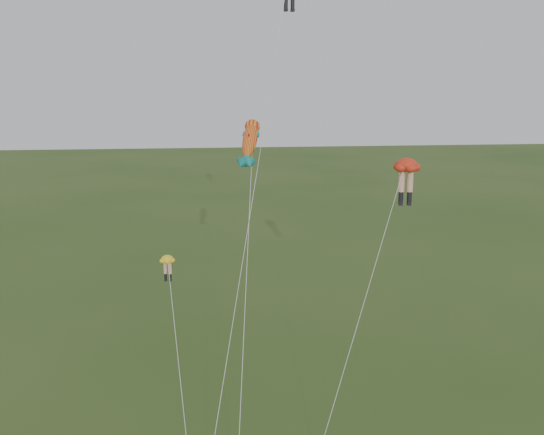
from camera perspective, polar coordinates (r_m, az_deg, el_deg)
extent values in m
cylinder|color=black|center=(40.23, 1.31, 19.46)|extent=(0.26, 0.26, 0.57)
cube|color=black|center=(40.18, 1.31, 18.94)|extent=(0.25, 0.36, 0.16)
cylinder|color=black|center=(40.38, 1.95, 19.42)|extent=(0.26, 0.26, 0.57)
cube|color=black|center=(40.34, 1.95, 18.91)|extent=(0.25, 0.36, 0.16)
cylinder|color=silver|center=(32.63, -1.67, 2.81)|extent=(5.88, 15.14, 24.91)
ellipsoid|color=red|center=(34.32, 12.56, 4.86)|extent=(1.73, 1.73, 0.78)
cylinder|color=#E6A187|center=(34.40, 12.10, 3.36)|extent=(0.34, 0.34, 1.19)
cylinder|color=black|center=(34.55, 12.03, 1.90)|extent=(0.27, 0.27, 0.59)
cube|color=black|center=(34.62, 12.00, 1.28)|extent=(0.23, 0.37, 0.17)
cylinder|color=#E6A187|center=(34.50, 12.87, 3.35)|extent=(0.34, 0.34, 1.19)
cylinder|color=black|center=(34.65, 12.80, 1.90)|extent=(0.27, 0.27, 0.59)
cube|color=black|center=(34.72, 12.77, 1.27)|extent=(0.23, 0.37, 0.17)
cylinder|color=silver|center=(32.11, 8.74, -7.63)|extent=(5.99, 6.26, 13.94)
ellipsoid|color=yellow|center=(33.91, -9.83, -3.86)|extent=(1.05, 1.05, 0.44)
cylinder|color=#E6A187|center=(34.10, -10.02, -4.68)|extent=(0.19, 0.19, 0.67)
cylinder|color=black|center=(34.25, -9.98, -5.48)|extent=(0.15, 0.15, 0.33)
cube|color=black|center=(34.31, -9.97, -5.83)|extent=(0.15, 0.21, 0.10)
cylinder|color=#E6A187|center=(34.02, -9.58, -4.70)|extent=(0.19, 0.19, 0.67)
cylinder|color=black|center=(34.17, -9.55, -5.51)|extent=(0.15, 0.15, 0.33)
cube|color=black|center=(34.24, -9.54, -5.85)|extent=(0.15, 0.21, 0.10)
cylinder|color=silver|center=(30.98, -8.76, -13.66)|extent=(1.35, 9.41, 8.72)
ellipsoid|color=orange|center=(33.68, -2.07, 7.43)|extent=(1.60, 2.93, 2.58)
sphere|color=orange|center=(33.68, -2.07, 7.43)|extent=(1.20, 1.46, 1.27)
cone|color=#127677|center=(33.68, -2.07, 7.43)|extent=(0.98, 1.32, 1.21)
cone|color=#127677|center=(33.68, -2.07, 7.43)|extent=(0.98, 1.32, 1.21)
cone|color=#127677|center=(33.68, -2.07, 7.43)|extent=(0.56, 0.74, 0.68)
cone|color=#127677|center=(33.68, -2.07, 7.43)|extent=(0.56, 0.74, 0.68)
cone|color=#B11213|center=(33.68, -2.07, 7.43)|extent=(0.60, 0.75, 0.67)
cylinder|color=silver|center=(30.48, -2.65, -7.57)|extent=(1.54, 9.77, 14.98)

